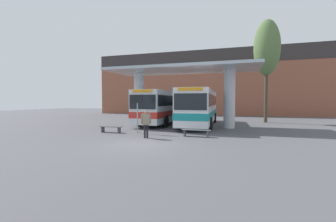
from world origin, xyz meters
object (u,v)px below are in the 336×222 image
(transit_bus_left_bay, at_px, (165,106))
(info_sign_platform, at_px, (137,106))
(poplar_tree_behind_left, at_px, (267,48))
(transit_bus_center_bay, at_px, (200,106))
(pedestrian_waiting, at_px, (146,121))
(waiting_bench_near_pillar, at_px, (196,131))
(waiting_bench_mid_platform, at_px, (111,128))

(transit_bus_left_bay, relative_size, info_sign_platform, 3.94)
(transit_bus_left_bay, distance_m, poplar_tree_behind_left, 12.70)
(transit_bus_center_bay, height_order, info_sign_platform, transit_bus_center_bay)
(transit_bus_left_bay, xyz_separation_m, poplar_tree_behind_left, (10.23, 4.29, 6.18))
(transit_bus_left_bay, relative_size, pedestrian_waiting, 6.35)
(waiting_bench_near_pillar, distance_m, pedestrian_waiting, 3.37)
(waiting_bench_near_pillar, bearing_deg, transit_bus_center_bay, 97.65)
(info_sign_platform, distance_m, poplar_tree_behind_left, 16.43)
(info_sign_platform, bearing_deg, transit_bus_left_bay, 92.42)
(transit_bus_center_bay, distance_m, waiting_bench_mid_platform, 9.05)
(poplar_tree_behind_left, bearing_deg, transit_bus_center_bay, -142.48)
(waiting_bench_near_pillar, height_order, info_sign_platform, info_sign_platform)
(waiting_bench_mid_platform, height_order, poplar_tree_behind_left, poplar_tree_behind_left)
(transit_bus_left_bay, xyz_separation_m, pedestrian_waiting, (1.79, -9.22, -0.79))
(waiting_bench_near_pillar, distance_m, waiting_bench_mid_platform, 6.40)
(transit_bus_center_bay, relative_size, pedestrian_waiting, 6.75)
(waiting_bench_near_pillar, relative_size, poplar_tree_behind_left, 0.17)
(transit_bus_center_bay, xyz_separation_m, waiting_bench_near_pillar, (0.95, -7.06, -1.52))
(poplar_tree_behind_left, bearing_deg, waiting_bench_near_pillar, -114.61)
(pedestrian_waiting, bearing_deg, info_sign_platform, 100.10)
(transit_bus_left_bay, distance_m, pedestrian_waiting, 9.43)
(transit_bus_center_bay, bearing_deg, waiting_bench_near_pillar, 94.85)
(waiting_bench_near_pillar, xyz_separation_m, pedestrian_waiting, (-2.93, -1.49, 0.71))
(transit_bus_center_bay, xyz_separation_m, waiting_bench_mid_platform, (-5.45, -7.06, -1.53))
(waiting_bench_mid_platform, distance_m, info_sign_platform, 2.62)
(waiting_bench_mid_platform, bearing_deg, waiting_bench_near_pillar, 0.00)
(info_sign_platform, bearing_deg, transit_bus_center_bay, 62.61)
(transit_bus_left_bay, relative_size, waiting_bench_mid_platform, 6.36)
(pedestrian_waiting, bearing_deg, poplar_tree_behind_left, 29.97)
(transit_bus_left_bay, xyz_separation_m, waiting_bench_mid_platform, (-1.68, -7.73, -1.51))
(transit_bus_left_bay, distance_m, waiting_bench_mid_platform, 8.05)
(transit_bus_left_bay, relative_size, waiting_bench_near_pillar, 5.78)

